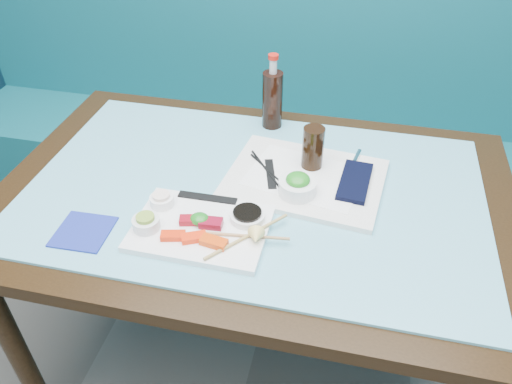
% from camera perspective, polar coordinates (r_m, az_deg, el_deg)
% --- Properties ---
extents(booth_bench, '(3.00, 0.56, 1.17)m').
position_cam_1_polar(booth_bench, '(2.25, 4.61, 5.58)').
color(booth_bench, '#0F5A64').
rests_on(booth_bench, ground).
extents(dining_table, '(1.40, 0.90, 0.75)m').
position_cam_1_polar(dining_table, '(1.41, -0.23, -2.54)').
color(dining_table, black).
rests_on(dining_table, ground).
extents(glass_top, '(1.22, 0.76, 0.01)m').
position_cam_1_polar(glass_top, '(1.36, -0.24, 0.24)').
color(glass_top, '#67B7CE').
rests_on(glass_top, dining_table).
extents(sashimi_plate, '(0.33, 0.24, 0.02)m').
position_cam_1_polar(sashimi_plate, '(1.23, -6.32, -4.14)').
color(sashimi_plate, white).
rests_on(sashimi_plate, glass_top).
extents(salmon_left, '(0.06, 0.04, 0.01)m').
position_cam_1_polar(salmon_left, '(1.20, -9.46, -4.95)').
color(salmon_left, red).
rests_on(salmon_left, sashimi_plate).
extents(salmon_mid, '(0.07, 0.05, 0.01)m').
position_cam_1_polar(salmon_mid, '(1.18, -7.11, -5.18)').
color(salmon_mid, '#FF2E0A').
rests_on(salmon_mid, sashimi_plate).
extents(salmon_right, '(0.07, 0.04, 0.02)m').
position_cam_1_polar(salmon_right, '(1.17, -4.85, -5.72)').
color(salmon_right, '#E54109').
rests_on(salmon_right, sashimi_plate).
extents(tuna_left, '(0.05, 0.04, 0.02)m').
position_cam_1_polar(tuna_left, '(1.23, -7.63, -3.21)').
color(tuna_left, maroon).
rests_on(tuna_left, sashimi_plate).
extents(tuna_right, '(0.06, 0.04, 0.02)m').
position_cam_1_polar(tuna_right, '(1.21, -5.18, -3.57)').
color(tuna_right, maroon).
rests_on(tuna_right, sashimi_plate).
extents(seaweed_garnish, '(0.06, 0.06, 0.03)m').
position_cam_1_polar(seaweed_garnish, '(1.22, -6.47, -3.07)').
color(seaweed_garnish, '#1B751C').
rests_on(seaweed_garnish, sashimi_plate).
extents(ramekin_wasabi, '(0.08, 0.08, 0.03)m').
position_cam_1_polar(ramekin_wasabi, '(1.23, -12.44, -3.51)').
color(ramekin_wasabi, white).
rests_on(ramekin_wasabi, sashimi_plate).
extents(wasabi_fill, '(0.05, 0.05, 0.01)m').
position_cam_1_polar(wasabi_fill, '(1.22, -12.56, -2.86)').
color(wasabi_fill, olive).
rests_on(wasabi_fill, ramekin_wasabi).
extents(ramekin_ginger, '(0.07, 0.07, 0.03)m').
position_cam_1_polar(ramekin_ginger, '(1.29, -10.71, -0.99)').
color(ramekin_ginger, white).
rests_on(ramekin_ginger, sashimi_plate).
extents(ginger_fill, '(0.05, 0.05, 0.01)m').
position_cam_1_polar(ginger_fill, '(1.28, -10.80, -0.39)').
color(ginger_fill, '#FFE3D1').
rests_on(ginger_fill, ramekin_ginger).
extents(soy_dish, '(0.11, 0.11, 0.02)m').
position_cam_1_polar(soy_dish, '(1.23, -1.00, -2.77)').
color(soy_dish, white).
rests_on(soy_dish, sashimi_plate).
extents(soy_fill, '(0.07, 0.07, 0.01)m').
position_cam_1_polar(soy_fill, '(1.22, -1.00, -2.35)').
color(soy_fill, black).
rests_on(soy_fill, soy_dish).
extents(lemon_wedge, '(0.05, 0.04, 0.04)m').
position_cam_1_polar(lemon_wedge, '(1.16, -0.00, -5.15)').
color(lemon_wedge, '#FFE078').
rests_on(lemon_wedge, sashimi_plate).
extents(chopstick_sleeve, '(0.16, 0.03, 0.00)m').
position_cam_1_polar(chopstick_sleeve, '(1.30, -5.57, -0.64)').
color(chopstick_sleeve, black).
rests_on(chopstick_sleeve, sashimi_plate).
extents(wooden_chopstick_a, '(0.22, 0.03, 0.01)m').
position_cam_1_polar(wooden_chopstick_a, '(1.18, -1.50, -5.01)').
color(wooden_chopstick_a, '#A4794D').
rests_on(wooden_chopstick_a, sashimi_plate).
extents(wooden_chopstick_b, '(0.16, 0.19, 0.01)m').
position_cam_1_polar(wooden_chopstick_b, '(1.18, -1.03, -5.07)').
color(wooden_chopstick_b, '#A88C4F').
rests_on(wooden_chopstick_b, sashimi_plate).
extents(serving_tray, '(0.45, 0.36, 0.02)m').
position_cam_1_polar(serving_tray, '(1.38, 5.60, 1.48)').
color(serving_tray, white).
rests_on(serving_tray, glass_top).
extents(paper_placemat, '(0.34, 0.27, 0.00)m').
position_cam_1_polar(paper_placemat, '(1.38, 5.62, 1.77)').
color(paper_placemat, white).
rests_on(paper_placemat, serving_tray).
extents(seaweed_bowl, '(0.12, 0.12, 0.04)m').
position_cam_1_polar(seaweed_bowl, '(1.31, 4.76, 0.58)').
color(seaweed_bowl, white).
rests_on(seaweed_bowl, serving_tray).
extents(seaweed_salad, '(0.08, 0.08, 0.03)m').
position_cam_1_polar(seaweed_salad, '(1.29, 4.82, 1.42)').
color(seaweed_salad, '#21811D').
rests_on(seaweed_salad, seaweed_bowl).
extents(cola_glass, '(0.08, 0.08, 0.12)m').
position_cam_1_polar(cola_glass, '(1.39, 6.52, 5.05)').
color(cola_glass, black).
rests_on(cola_glass, serving_tray).
extents(navy_pouch, '(0.09, 0.18, 0.01)m').
position_cam_1_polar(navy_pouch, '(1.37, 11.23, 1.20)').
color(navy_pouch, black).
rests_on(navy_pouch, serving_tray).
extents(fork, '(0.03, 0.10, 0.01)m').
position_cam_1_polar(fork, '(1.45, 11.28, 3.65)').
color(fork, white).
rests_on(fork, serving_tray).
extents(black_chopstick_a, '(0.15, 0.20, 0.01)m').
position_cam_1_polar(black_chopstick_a, '(1.38, 1.50, 2.15)').
color(black_chopstick_a, black).
rests_on(black_chopstick_a, serving_tray).
extents(black_chopstick_b, '(0.16, 0.16, 0.01)m').
position_cam_1_polar(black_chopstick_b, '(1.38, 1.83, 2.10)').
color(black_chopstick_b, black).
rests_on(black_chopstick_b, serving_tray).
extents(tray_sleeve, '(0.06, 0.14, 0.00)m').
position_cam_1_polar(tray_sleeve, '(1.38, 1.66, 2.09)').
color(tray_sleeve, black).
rests_on(tray_sleeve, serving_tray).
extents(cola_bottle_body, '(0.08, 0.08, 0.18)m').
position_cam_1_polar(cola_bottle_body, '(1.59, 1.89, 10.46)').
color(cola_bottle_body, black).
rests_on(cola_bottle_body, glass_top).
extents(cola_bottle_neck, '(0.03, 0.03, 0.04)m').
position_cam_1_polar(cola_bottle_neck, '(1.54, 1.98, 14.19)').
color(cola_bottle_neck, silver).
rests_on(cola_bottle_neck, cola_bottle_body).
extents(cola_bottle_cap, '(0.04, 0.04, 0.01)m').
position_cam_1_polar(cola_bottle_cap, '(1.52, 2.00, 15.19)').
color(cola_bottle_cap, red).
rests_on(cola_bottle_cap, cola_bottle_neck).
extents(blue_napkin, '(0.13, 0.13, 0.01)m').
position_cam_1_polar(blue_napkin, '(1.29, -19.13, -4.29)').
color(blue_napkin, navy).
rests_on(blue_napkin, glass_top).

